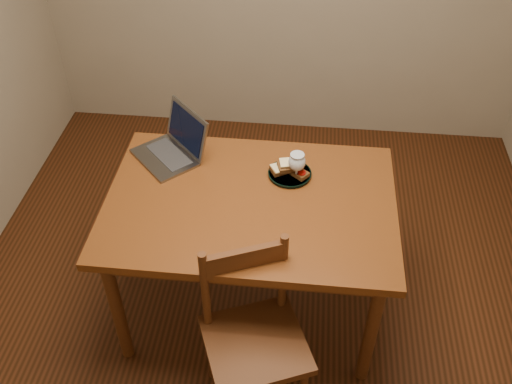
# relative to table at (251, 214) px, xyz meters

# --- Properties ---
(floor) EXTENTS (3.20, 3.20, 0.02)m
(floor) POSITION_rel_table_xyz_m (0.05, 0.05, -0.66)
(floor) COLOR black
(floor) RESTS_ON ground
(table) EXTENTS (1.30, 0.90, 0.74)m
(table) POSITION_rel_table_xyz_m (0.00, 0.00, 0.00)
(table) COLOR #46200B
(table) RESTS_ON floor
(chair) EXTENTS (0.52, 0.51, 0.44)m
(chair) POSITION_rel_table_xyz_m (0.07, -0.51, -0.18)
(chair) COLOR #43220E
(chair) RESTS_ON floor
(plate) EXTENTS (0.20, 0.20, 0.02)m
(plate) POSITION_rel_table_xyz_m (0.16, 0.19, 0.09)
(plate) COLOR black
(plate) RESTS_ON table
(sandwich_cheese) EXTENTS (0.13, 0.11, 0.03)m
(sandwich_cheese) POSITION_rel_table_xyz_m (0.13, 0.20, 0.12)
(sandwich_cheese) COLOR #381E0C
(sandwich_cheese) RESTS_ON plate
(sandwich_tomato) EXTENTS (0.11, 0.11, 0.03)m
(sandwich_tomato) POSITION_rel_table_xyz_m (0.20, 0.18, 0.12)
(sandwich_tomato) COLOR #381E0C
(sandwich_tomato) RESTS_ON plate
(sandwich_top) EXTENTS (0.13, 0.10, 0.03)m
(sandwich_top) POSITION_rel_table_xyz_m (0.16, 0.20, 0.14)
(sandwich_top) COLOR #381E0C
(sandwich_top) RESTS_ON plate
(milk_glass) EXTENTS (0.08, 0.08, 0.15)m
(milk_glass) POSITION_rel_table_xyz_m (0.19, 0.16, 0.16)
(milk_glass) COLOR white
(milk_glass) RESTS_ON table
(laptop) EXTENTS (0.42, 0.42, 0.22)m
(laptop) POSITION_rel_table_xyz_m (-0.40, 0.30, 0.14)
(laptop) COLOR slate
(laptop) RESTS_ON table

